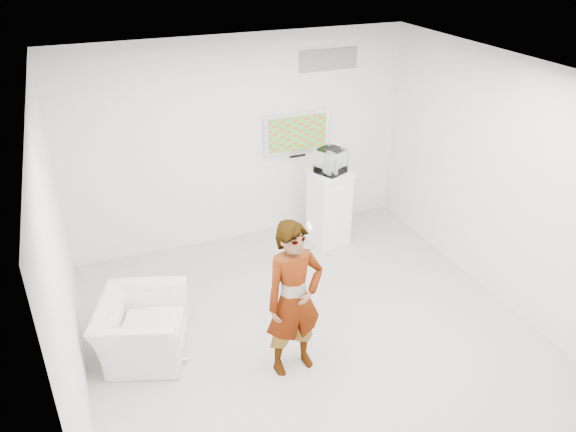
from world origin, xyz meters
The scene contains 10 objects.
room centered at (0.00, 0.00, 1.50)m, with size 5.01×5.01×3.00m.
tv centered at (0.85, 2.45, 1.55)m, with size 1.00×0.08×0.60m, color silver.
logo_decal centered at (1.35, 2.49, 2.55)m, with size 0.90×0.02×0.30m, color slate.
person centered at (-0.40, -0.47, 0.88)m, with size 0.64×0.42×1.75m, color silver.
armchair centered at (-1.86, 0.36, 0.33)m, with size 1.03×0.90×0.67m, color silver.
pedestal centered at (1.11, 1.83, 0.56)m, with size 0.54×0.54×1.12m, color white.
floor_uplight centered at (1.65, 2.30, 0.15)m, with size 0.20×0.20×0.31m, color silver.
vitrine centered at (1.11, 1.83, 1.30)m, with size 0.35×0.35×0.35m, color white.
console centered at (1.11, 1.83, 1.22)m, with size 0.05×0.15×0.21m, color white.
wii_remote centered at (-0.16, -0.29, 1.58)m, with size 0.04×0.15×0.04m, color white.
Camera 1 is at (-2.20, -4.76, 4.27)m, focal length 35.00 mm.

